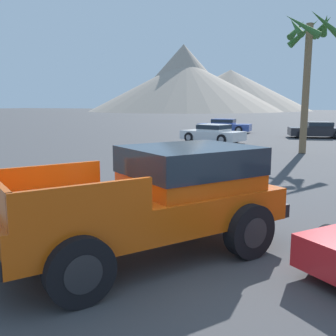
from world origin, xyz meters
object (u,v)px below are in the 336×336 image
object	(u,v)px
orange_pickup_truck	(161,193)
parked_car_dark	(318,130)
parked_car_white	(213,133)
palm_tree_tall	(309,50)
parked_car_blue	(224,126)

from	to	relation	value
orange_pickup_truck	parked_car_dark	xyz separation A→B (m)	(0.76, 25.73, -0.45)
parked_car_white	palm_tree_tall	distance (m)	8.37
parked_car_white	parked_car_blue	bearing A→B (deg)	26.19
parked_car_white	palm_tree_tall	bearing A→B (deg)	-105.36
orange_pickup_truck	parked_car_dark	distance (m)	25.75
palm_tree_tall	orange_pickup_truck	bearing A→B (deg)	-92.89
parked_car_blue	parked_car_white	size ratio (longest dim) A/B	1.05
orange_pickup_truck	palm_tree_tall	bearing A→B (deg)	119.97
parked_car_blue	orange_pickup_truck	bearing A→B (deg)	10.49
parked_car_dark	parked_car_blue	bearing A→B (deg)	58.10
parked_car_white	palm_tree_tall	xyz separation A→B (m)	(6.08, -3.47, 4.59)
parked_car_blue	palm_tree_tall	size ratio (longest dim) A/B	0.67
orange_pickup_truck	parked_car_white	bearing A→B (deg)	138.45
palm_tree_tall	parked_car_white	bearing A→B (deg)	150.26
parked_car_white	palm_tree_tall	world-z (taller)	palm_tree_tall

